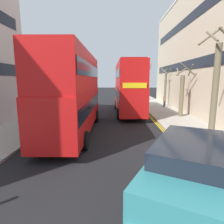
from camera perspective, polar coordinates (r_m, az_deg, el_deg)
The scene contains 12 objects.
sidewalk_right at distance 17.81m, azimuth 19.99°, elevation -2.79°, with size 4.00×80.00×0.14m, color #ADA89E.
sidewalk_left at distance 18.30m, azimuth -22.23°, elevation -2.60°, with size 4.00×80.00×0.14m, color #ADA89E.
kerb_line_outer at distance 15.36m, azimuth 14.95°, elevation -4.74°, with size 0.10×56.00×0.01m, color yellow.
kerb_line_inner at distance 15.32m, azimuth 14.37°, elevation -4.75°, with size 0.10×56.00×0.01m, color yellow.
double_decker_bus_away at distance 13.43m, azimuth -11.57°, elevation 6.43°, with size 2.86×10.83×5.64m.
double_decker_bus_oncoming at distance 21.16m, azimuth 4.94°, elevation 7.77°, with size 3.04×10.87×5.64m.
taxi_minivan at distance 5.89m, azimuth 21.98°, elevation -18.31°, with size 3.81×5.14×2.12m.
pedestrian_far at distance 26.16m, azimuth 15.61°, elevation 3.34°, with size 0.34×0.22×1.62m.
street_tree_near at distance 19.78m, azimuth 20.46°, elevation 5.32°, with size 1.58×1.61×5.17m.
street_tree_mid at distance 35.30m, azimuth 10.62°, elevation 8.64°, with size 1.69×1.61×6.59m.
street_tree_far at distance 27.61m, azimuth 15.86°, elevation 7.00°, with size 1.27×1.34×5.13m.
street_tree_distant at distance 12.09m, azimuth 28.82°, elevation 6.22°, with size 1.73×1.74×6.65m.
Camera 1 is at (0.69, -0.42, 3.78)m, focal length 30.12 mm.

